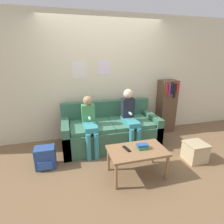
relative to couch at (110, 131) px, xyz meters
The scene contains 11 objects.
ground_plane 0.62m from the couch, 90.00° to the right, with size 10.00×10.00×0.00m, color brown.
wall_back 1.14m from the couch, 90.02° to the left, with size 8.00×0.06×2.60m.
couch is the anchor object (origin of this frame).
coffee_table 1.09m from the couch, 82.68° to the right, with size 0.87×0.52×0.44m.
person_left 0.59m from the couch, 154.70° to the right, with size 0.24×0.58×1.07m.
person_right 0.54m from the couch, 29.51° to the right, with size 0.24×0.58×1.16m.
tv_remote 1.04m from the couch, 90.88° to the right, with size 0.08×0.17×0.02m.
book_stack 1.11m from the couch, 77.93° to the right, with size 0.18×0.14×0.08m.
bookshelf 1.54m from the couch, 12.30° to the left, with size 0.38×0.33×1.24m.
storage_box 1.62m from the couch, 37.13° to the right, with size 0.36×0.35×0.33m.
backpack 1.34m from the couch, 157.89° to the right, with size 0.32×0.26×0.36m.
Camera 1 is at (-0.83, -2.65, 1.80)m, focal length 28.00 mm.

